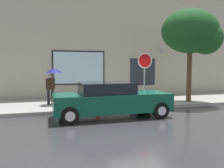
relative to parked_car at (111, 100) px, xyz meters
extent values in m
plane|color=#333338|center=(1.42, 0.10, -0.71)|extent=(60.00, 60.00, 0.00)
cube|color=gray|center=(1.42, 3.10, -0.63)|extent=(20.00, 4.00, 0.15)
cube|color=#B2A893|center=(1.42, 5.60, 2.79)|extent=(20.00, 0.40, 7.00)
cube|color=black|center=(-0.53, 5.37, 1.28)|extent=(3.23, 0.06, 2.09)
cube|color=silver|center=(-0.53, 5.34, 1.28)|extent=(3.07, 0.03, 1.93)
cube|color=#262B33|center=(3.76, 5.38, 0.99)|extent=(1.80, 0.04, 1.80)
cone|color=#99999E|center=(5.16, 5.25, 2.39)|extent=(0.22, 0.24, 0.24)
cube|color=#0F4C38|center=(0.04, 0.00, -0.09)|extent=(4.65, 1.71, 0.72)
cube|color=black|center=(-0.19, 0.00, 0.49)|extent=(2.09, 1.51, 0.44)
cylinder|color=black|center=(1.82, 0.79, -0.39)|extent=(0.64, 0.22, 0.64)
cylinder|color=silver|center=(1.82, 0.79, -0.39)|extent=(0.35, 0.24, 0.35)
cylinder|color=black|center=(1.82, -0.79, -0.39)|extent=(0.64, 0.22, 0.64)
cylinder|color=silver|center=(1.82, -0.79, -0.39)|extent=(0.35, 0.24, 0.35)
cylinder|color=black|center=(-1.73, 0.79, -0.39)|extent=(0.64, 0.22, 0.64)
cylinder|color=silver|center=(-1.73, 0.79, -0.39)|extent=(0.35, 0.24, 0.35)
cylinder|color=black|center=(-1.73, -0.79, -0.39)|extent=(0.64, 0.22, 0.64)
cylinder|color=silver|center=(-1.73, -0.79, -0.39)|extent=(0.35, 0.24, 0.35)
cylinder|color=red|center=(-0.10, 1.92, -0.24)|extent=(0.22, 0.22, 0.64)
sphere|color=#AD1814|center=(-0.10, 1.92, 0.08)|extent=(0.23, 0.23, 0.23)
cylinder|color=#AD1814|center=(-0.10, 1.76, -0.20)|extent=(0.09, 0.12, 0.09)
cylinder|color=#AD1814|center=(-0.10, 2.08, -0.20)|extent=(0.09, 0.12, 0.09)
cylinder|color=red|center=(-0.10, 1.92, -0.53)|extent=(0.30, 0.30, 0.06)
cylinder|color=black|center=(-2.40, 3.00, -0.17)|extent=(0.14, 0.14, 0.77)
cylinder|color=black|center=(-2.20, 3.00, -0.17)|extent=(0.14, 0.14, 0.77)
cube|color=black|center=(-2.30, 3.00, 0.49)|extent=(0.45, 0.22, 0.55)
sphere|color=tan|center=(-2.30, 3.00, 0.86)|extent=(0.21, 0.21, 0.21)
cylinder|color=#4C4C51|center=(-2.10, 3.00, 0.74)|extent=(0.02, 0.02, 0.90)
cone|color=navy|center=(-2.10, 3.00, 1.15)|extent=(0.90, 0.90, 0.22)
cylinder|color=#4C3823|center=(4.92, 1.87, 0.91)|extent=(0.26, 0.26, 2.93)
ellipsoid|color=#19471E|center=(4.92, 1.87, 3.23)|extent=(3.12, 2.65, 2.34)
sphere|color=#19471E|center=(5.62, 1.48, 2.84)|extent=(1.71, 1.71, 1.71)
cylinder|color=gray|center=(2.23, 1.72, 0.72)|extent=(0.07, 0.07, 2.54)
cylinder|color=white|center=(2.23, 1.68, 1.64)|extent=(0.76, 0.02, 0.76)
cylinder|color=red|center=(2.23, 1.66, 1.64)|extent=(0.66, 0.02, 0.66)
camera|label=1|loc=(-2.53, -8.82, 1.34)|focal=36.72mm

